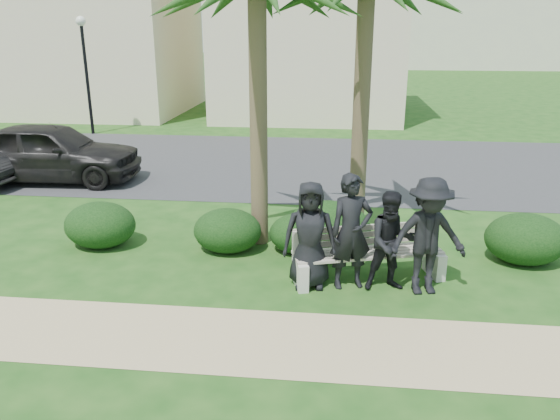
# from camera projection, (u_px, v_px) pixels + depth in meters

# --- Properties ---
(ground) EXTENTS (160.00, 160.00, 0.00)m
(ground) POSITION_uv_depth(u_px,v_px,m) (307.00, 282.00, 8.82)
(ground) COLOR #184513
(ground) RESTS_ON ground
(footpath) EXTENTS (30.00, 1.60, 0.01)m
(footpath) POSITION_uv_depth(u_px,v_px,m) (299.00, 343.00, 7.12)
(footpath) COLOR tan
(footpath) RESTS_ON ground
(asphalt_street) EXTENTS (160.00, 8.00, 0.01)m
(asphalt_street) POSITION_uv_depth(u_px,v_px,m) (323.00, 164.00, 16.35)
(asphalt_street) COLOR #2D2D30
(asphalt_street) RESTS_ON ground
(stucco_bldg_left) EXTENTS (10.40, 8.40, 7.30)m
(stucco_bldg_left) POSITION_uv_depth(u_px,v_px,m) (78.00, 32.00, 25.82)
(stucco_bldg_left) COLOR beige
(stucco_bldg_left) RESTS_ON ground
(stucco_bldg_right) EXTENTS (8.40, 8.40, 7.30)m
(stucco_bldg_right) POSITION_uv_depth(u_px,v_px,m) (310.00, 32.00, 24.70)
(stucco_bldg_right) COLOR beige
(stucco_bldg_right) RESTS_ON ground
(street_lamp) EXTENTS (0.36, 0.36, 4.29)m
(street_lamp) POSITION_uv_depth(u_px,v_px,m) (84.00, 54.00, 20.09)
(street_lamp) COLOR black
(street_lamp) RESTS_ON ground
(park_bench) EXTENTS (2.58, 1.21, 0.85)m
(park_bench) POSITION_uv_depth(u_px,v_px,m) (369.00, 258.00, 8.81)
(park_bench) COLOR gray
(park_bench) RESTS_ON ground
(man_a) EXTENTS (0.88, 0.61, 1.71)m
(man_a) POSITION_uv_depth(u_px,v_px,m) (310.00, 235.00, 8.45)
(man_a) COLOR black
(man_a) RESTS_ON ground
(man_b) EXTENTS (0.77, 0.63, 1.84)m
(man_b) POSITION_uv_depth(u_px,v_px,m) (351.00, 232.00, 8.41)
(man_b) COLOR black
(man_b) RESTS_ON ground
(man_c) EXTENTS (0.87, 0.73, 1.59)m
(man_c) POSITION_uv_depth(u_px,v_px,m) (392.00, 242.00, 8.35)
(man_c) COLOR black
(man_c) RESTS_ON ground
(man_d) EXTENTS (1.31, 0.92, 1.85)m
(man_d) POSITION_uv_depth(u_px,v_px,m) (428.00, 237.00, 8.21)
(man_d) COLOR black
(man_d) RESTS_ON ground
(hedge_a) EXTENTS (1.33, 1.10, 0.87)m
(hedge_a) POSITION_uv_depth(u_px,v_px,m) (100.00, 224.00, 10.18)
(hedge_a) COLOR black
(hedge_a) RESTS_ON ground
(hedge_b) EXTENTS (1.25, 1.03, 0.81)m
(hedge_b) POSITION_uv_depth(u_px,v_px,m) (227.00, 229.00, 9.97)
(hedge_b) COLOR black
(hedge_b) RESTS_ON ground
(hedge_c) EXTENTS (1.12, 0.93, 0.73)m
(hedge_c) POSITION_uv_depth(u_px,v_px,m) (300.00, 232.00, 9.93)
(hedge_c) COLOR black
(hedge_c) RESTS_ON ground
(hedge_d) EXTENTS (1.53, 1.26, 1.00)m
(hedge_d) POSITION_uv_depth(u_px,v_px,m) (328.00, 227.00, 9.83)
(hedge_d) COLOR black
(hedge_d) RESTS_ON ground
(hedge_f) EXTENTS (1.38, 1.14, 0.90)m
(hedge_f) POSITION_uv_depth(u_px,v_px,m) (526.00, 237.00, 9.47)
(hedge_f) COLOR black
(hedge_f) RESTS_ON ground
(car_a) EXTENTS (4.69, 2.06, 1.57)m
(car_a) POSITION_uv_depth(u_px,v_px,m) (51.00, 152.00, 14.36)
(car_a) COLOR black
(car_a) RESTS_ON ground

